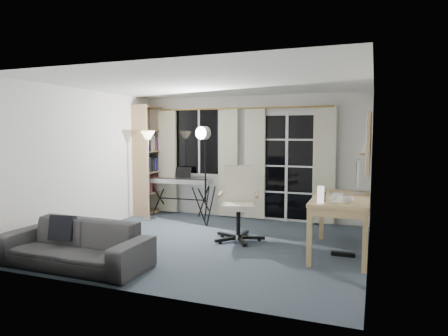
# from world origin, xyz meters

# --- Properties ---
(floor) EXTENTS (4.50, 4.00, 0.02)m
(floor) POSITION_xyz_m (0.00, 0.00, -0.01)
(floor) COLOR #35414D
(floor) RESTS_ON ground
(window) EXTENTS (1.20, 0.08, 1.40)m
(window) POSITION_xyz_m (-1.05, 1.97, 1.50)
(window) COLOR white
(window) RESTS_ON floor
(french_door) EXTENTS (1.32, 0.09, 2.11)m
(french_door) POSITION_xyz_m (0.75, 1.97, 1.03)
(french_door) COLOR white
(french_door) RESTS_ON floor
(curtains) EXTENTS (3.60, 0.07, 2.13)m
(curtains) POSITION_xyz_m (-0.14, 1.88, 1.09)
(curtains) COLOR gold
(curtains) RESTS_ON floor
(bookshelf) EXTENTS (0.37, 1.05, 2.24)m
(bookshelf) POSITION_xyz_m (-2.13, 1.83, 1.06)
(bookshelf) COLOR tan
(bookshelf) RESTS_ON floor
(torchiere_lamp) EXTENTS (0.34, 0.34, 1.71)m
(torchiere_lamp) POSITION_xyz_m (-1.75, 1.13, 1.38)
(torchiere_lamp) COLOR #B2B2B7
(torchiere_lamp) RESTS_ON floor
(keyboard_piano) EXTENTS (1.27, 0.66, 0.91)m
(keyboard_piano) POSITION_xyz_m (-1.34, 1.70, 0.69)
(keyboard_piano) COLOR black
(keyboard_piano) RESTS_ON floor
(studio_light) EXTENTS (0.39, 0.40, 1.83)m
(studio_light) POSITION_xyz_m (-0.59, 1.12, 1.47)
(studio_light) COLOR black
(studio_light) RESTS_ON floor
(office_chair) EXTENTS (0.81, 0.78, 1.16)m
(office_chair) POSITION_xyz_m (0.30, 0.45, 0.68)
(office_chair) COLOR black
(office_chair) RESTS_ON floor
(desk) EXTENTS (0.77, 1.50, 0.80)m
(desk) POSITION_xyz_m (1.88, 0.18, 0.70)
(desk) COLOR tan
(desk) RESTS_ON floor
(monitor) EXTENTS (0.19, 0.57, 0.50)m
(monitor) POSITION_xyz_m (2.08, 0.63, 1.10)
(monitor) COLOR silver
(monitor) RESTS_ON desk
(desk_clutter) EXTENTS (0.46, 0.91, 1.01)m
(desk_clutter) POSITION_xyz_m (1.81, -0.06, 0.62)
(desk_clutter) COLOR white
(desk_clutter) RESTS_ON desk
(mug) EXTENTS (0.13, 0.10, 0.13)m
(mug) POSITION_xyz_m (1.98, -0.32, 0.86)
(mug) COLOR silver
(mug) RESTS_ON desk
(wall_mirror) EXTENTS (0.04, 0.94, 0.74)m
(wall_mirror) POSITION_xyz_m (2.22, -0.35, 1.55)
(wall_mirror) COLOR tan
(wall_mirror) RESTS_ON floor
(framed_print) EXTENTS (0.03, 0.42, 0.32)m
(framed_print) POSITION_xyz_m (2.23, 0.55, 1.60)
(framed_print) COLOR tan
(framed_print) RESTS_ON floor
(wall_shelf) EXTENTS (0.16, 0.30, 0.18)m
(wall_shelf) POSITION_xyz_m (2.16, 1.05, 1.41)
(wall_shelf) COLOR tan
(wall_shelf) RESTS_ON floor
(sofa) EXTENTS (1.94, 0.58, 0.76)m
(sofa) POSITION_xyz_m (-1.20, -1.55, 0.38)
(sofa) COLOR #333235
(sofa) RESTS_ON floor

